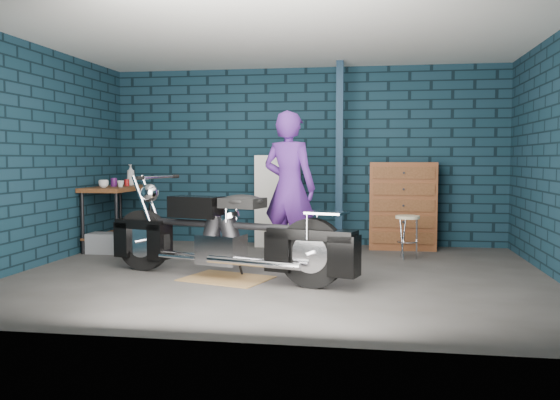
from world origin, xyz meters
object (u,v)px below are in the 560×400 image
(storage_bin, at_px, (105,243))
(locker, at_px, (278,201))
(tool_chest, at_px, (402,206))
(person, at_px, (289,188))
(workbench, at_px, (119,217))
(motorcycle, at_px, (226,228))
(shop_stool, at_px, (407,237))

(storage_bin, bearing_deg, locker, 25.22)
(storage_bin, relative_size, tool_chest, 0.36)
(storage_bin, xyz_separation_m, locker, (2.27, 1.07, 0.54))
(person, xyz_separation_m, storage_bin, (-2.66, 0.39, -0.81))
(workbench, bearing_deg, locker, 13.98)
(motorcycle, bearing_deg, person, 80.89)
(tool_chest, height_order, shop_stool, tool_chest)
(shop_stool, bearing_deg, locker, 153.77)
(workbench, relative_size, motorcycle, 0.55)
(motorcycle, distance_m, shop_stool, 2.61)
(tool_chest, bearing_deg, workbench, -172.14)
(locker, bearing_deg, tool_chest, 0.00)
(person, bearing_deg, motorcycle, 82.41)
(workbench, bearing_deg, person, -18.49)
(workbench, xyz_separation_m, person, (2.68, -0.89, 0.50))
(workbench, distance_m, locker, 2.38)
(motorcycle, bearing_deg, storage_bin, 162.34)
(workbench, height_order, locker, locker)
(motorcycle, height_order, shop_stool, motorcycle)
(storage_bin, distance_m, shop_stool, 4.15)
(workbench, xyz_separation_m, tool_chest, (4.14, 0.57, 0.18))
(person, xyz_separation_m, locker, (-0.38, 1.47, -0.27))
(motorcycle, relative_size, person, 1.34)
(shop_stool, bearing_deg, tool_chest, 91.57)
(person, xyz_separation_m, tool_chest, (1.46, 1.47, -0.32))
(storage_bin, xyz_separation_m, tool_chest, (4.12, 1.07, 0.49))
(workbench, distance_m, shop_stool, 4.18)
(motorcycle, height_order, locker, locker)
(workbench, distance_m, tool_chest, 4.18)
(workbench, height_order, person, person)
(tool_chest, bearing_deg, person, -134.92)
(motorcycle, xyz_separation_m, tool_chest, (2.00, 2.55, 0.07))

